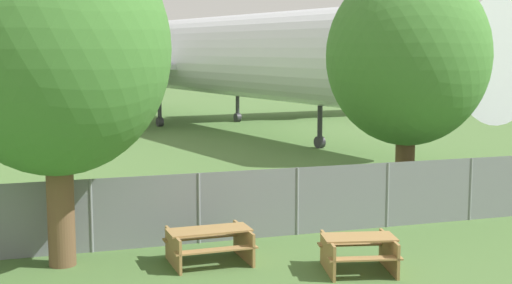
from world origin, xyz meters
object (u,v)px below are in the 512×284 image
(airplane, at_px, (208,56))
(picnic_bench_open_grass, at_px, (209,242))
(tree_left_of_cabin, at_px, (55,50))
(tree_near_hangar, at_px, (408,57))
(picnic_bench_near_cabin, at_px, (359,250))

(airplane, xyz_separation_m, picnic_bench_open_grass, (-6.85, -27.06, -3.75))
(picnic_bench_open_grass, distance_m, tree_left_of_cabin, 5.26)
(airplane, xyz_separation_m, tree_near_hangar, (0.03, -23.45, 0.23))
(picnic_bench_near_cabin, height_order, picnic_bench_open_grass, same)
(picnic_bench_near_cabin, xyz_separation_m, tree_left_of_cabin, (-5.95, 2.37, 4.19))
(picnic_bench_open_grass, bearing_deg, tree_left_of_cabin, 165.22)
(airplane, height_order, picnic_bench_near_cabin, airplane)
(airplane, height_order, picnic_bench_open_grass, airplane)
(airplane, height_order, tree_left_of_cabin, airplane)
(airplane, height_order, tree_near_hangar, airplane)
(picnic_bench_open_grass, distance_m, tree_near_hangar, 8.72)
(picnic_bench_near_cabin, distance_m, tree_near_hangar, 7.66)
(airplane, bearing_deg, tree_near_hangar, -13.28)
(tree_left_of_cabin, bearing_deg, picnic_bench_open_grass, -14.78)
(airplane, bearing_deg, picnic_bench_open_grass, -27.55)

